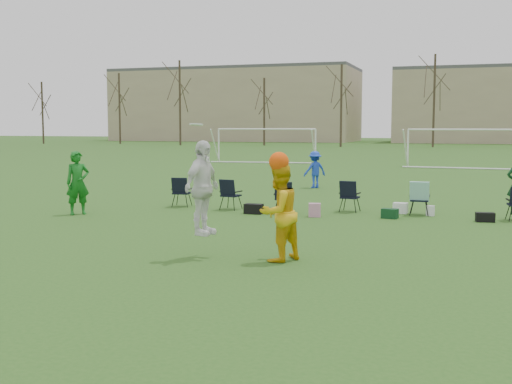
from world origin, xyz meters
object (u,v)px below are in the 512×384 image
at_px(center_contest, 247,201).
at_px(goal_mid, 466,137).
at_px(fielder_green_near, 78,183).
at_px(fielder_blue, 315,170).
at_px(goal_left, 266,136).

bearing_deg(center_contest, goal_mid, 82.74).
relative_size(fielder_green_near, fielder_blue, 1.21).
height_order(fielder_blue, center_contest, center_contest).
height_order(fielder_green_near, goal_left, goal_left).
xyz_separation_m(fielder_blue, center_contest, (2.06, -14.85, 0.39)).
distance_m(center_contest, goal_mid, 31.61).
distance_m(fielder_blue, center_contest, 15.00).
xyz_separation_m(fielder_blue, goal_mid, (6.05, 16.50, 1.14)).
bearing_deg(center_contest, fielder_green_near, 146.46).
height_order(center_contest, goal_left, center_contest).
relative_size(fielder_green_near, goal_left, 0.26).
bearing_deg(goal_mid, goal_left, 175.87).
height_order(fielder_blue, goal_left, goal_left).
distance_m(fielder_green_near, goal_mid, 28.92).
height_order(fielder_green_near, center_contest, center_contest).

